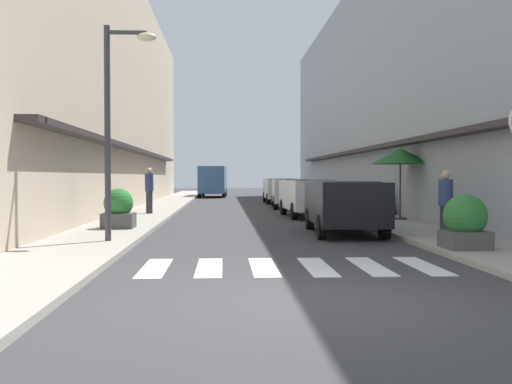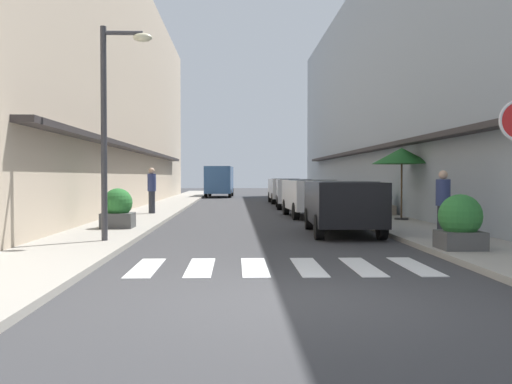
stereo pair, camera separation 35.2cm
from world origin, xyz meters
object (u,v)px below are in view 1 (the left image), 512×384
delivery_van (213,179)px  planter_far (379,202)px  pedestrian_walking_near (446,203)px  street_lamp (116,108)px  planter_midblock (119,209)px  cafe_umbrella (400,156)px  parked_car_distant (280,188)px  planter_corner (465,222)px  parked_car_far (291,190)px  parked_car_near (344,201)px  pedestrian_walking_far (149,189)px  parked_car_mid (309,194)px

delivery_van → planter_far: delivery_van is taller
pedestrian_walking_near → street_lamp: bearing=115.0°
delivery_van → street_lamp: bearing=-92.9°
planter_midblock → cafe_umbrella: bearing=17.5°
parked_car_distant → planter_far: 12.56m
parked_car_distant → planter_corner: (1.62, -22.96, -0.26)m
parked_car_distant → parked_car_far: bearing=-90.0°
parked_car_far → street_lamp: street_lamp is taller
parked_car_far → planter_far: size_ratio=3.73×
parked_car_near → planter_midblock: 6.42m
cafe_umbrella → planter_far: 3.08m
parked_car_far → planter_midblock: 13.72m
cafe_umbrella → planter_midblock: size_ratio=2.15×
parked_car_distant → pedestrian_walking_far: size_ratio=2.23×
parked_car_far → planter_midblock: bearing=-117.6°
planter_far → pedestrian_walking_near: pedestrian_walking_near is taller
parked_car_mid → planter_far: 2.73m
planter_corner → pedestrian_walking_far: pedestrian_walking_far is taller
parked_car_mid → planter_midblock: (-6.35, -5.93, -0.27)m
parked_car_mid → cafe_umbrella: cafe_umbrella is taller
cafe_umbrella → pedestrian_walking_near: bearing=-97.1°
planter_midblock → pedestrian_walking_far: 6.65m
parked_car_far → planter_far: parked_car_far is taller
parked_car_distant → cafe_umbrella: bearing=-79.6°
planter_corner → pedestrian_walking_near: bearing=80.1°
parked_car_near → parked_car_distant: size_ratio=1.09×
parked_car_mid → pedestrian_walking_near: size_ratio=2.74×
cafe_umbrella → planter_far: cafe_umbrella is taller
planter_midblock → pedestrian_walking_near: pedestrian_walking_near is taller
parked_car_far → cafe_umbrella: bearing=-73.7°
parked_car_near → planter_midblock: size_ratio=3.89×
planter_corner → pedestrian_walking_far: (-7.92, 11.88, 0.43)m
parked_car_far → delivery_van: (-4.17, 16.39, 0.49)m
parked_car_distant → delivery_van: delivery_van is taller
planter_midblock → street_lamp: bearing=-80.6°
planter_corner → pedestrian_walking_far: bearing=123.7°
parked_car_far → delivery_van: size_ratio=0.74×
parked_car_mid → delivery_van: size_ratio=0.81×
parked_car_distant → pedestrian_walking_near: (1.96, -21.00, 0.05)m
cafe_umbrella → pedestrian_walking_far: size_ratio=1.34×
parked_car_distant → planter_midblock: bearing=-109.7°
planter_midblock → planter_far: size_ratio=1.06×
cafe_umbrella → parked_car_mid: bearing=131.7°
delivery_van → planter_far: bearing=-73.5°
planter_corner → planter_midblock: planter_midblock is taller
parked_car_distant → pedestrian_walking_far: (-6.31, -11.08, 0.17)m
cafe_umbrella → planter_corner: bearing=-97.8°
parked_car_distant → cafe_umbrella: size_ratio=1.66×
cafe_umbrella → planter_midblock: (-9.07, -2.87, -1.63)m
street_lamp → pedestrian_walking_far: bearing=93.0°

